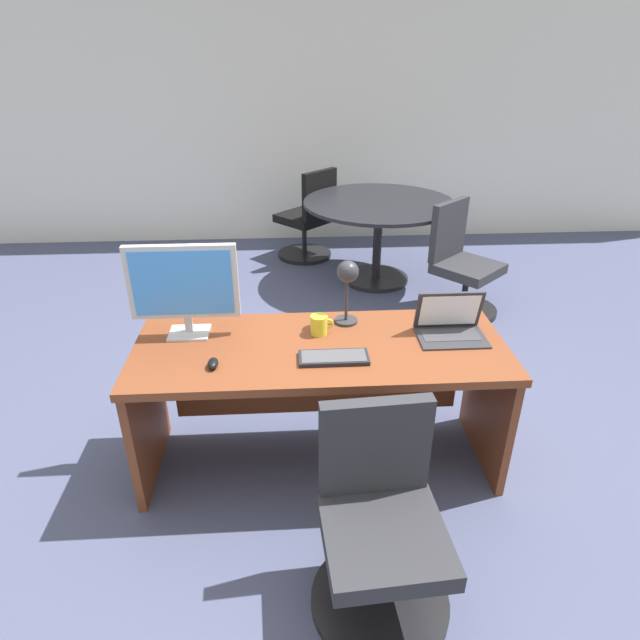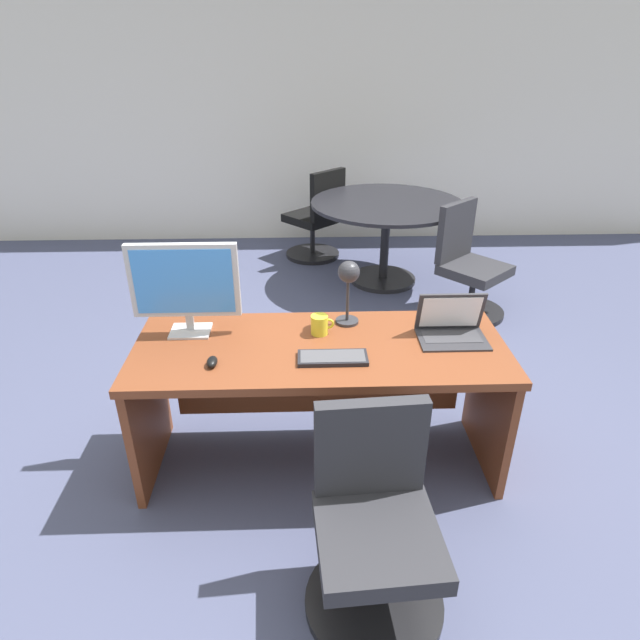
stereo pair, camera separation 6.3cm
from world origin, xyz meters
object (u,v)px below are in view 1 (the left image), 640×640
Objects in this scene: mouse at (213,363)px; desk_lamp at (347,280)px; office_chair at (380,533)px; meeting_table at (379,221)px; keyboard at (334,358)px; coffee_mug at (320,325)px; meeting_chair_near at (461,270)px; laptop at (450,322)px; desk at (320,374)px; monitor at (183,285)px; meeting_chair_far at (309,223)px.

desk_lamp is (0.64, 0.37, 0.23)m from mouse.
office_chair reaches higher than meeting_table.
keyboard is 0.26m from coffee_mug.
meeting_table is 0.91m from meeting_chair_near.
laptop is 1.09m from office_chair.
monitor is at bearing 170.65° from desk.
desk_lamp is 0.26m from coffee_mug.
mouse reaches higher than meeting_table.
coffee_mug is 0.12× the size of meeting_chair_far.
desk_lamp is at bearing 30.00° from mouse.
monitor is at bearing 176.94° from coffee_mug.
laptop is at bearing 61.83° from office_chair.
meeting_chair_near is at bearing -48.54° from meeting_table.
mouse is 2.86m from meeting_table.
desk_lamp is 3.11× the size of coffee_mug.
office_chair is (0.68, -0.63, -0.41)m from mouse.
keyboard is (-0.60, -0.21, -0.06)m from laptop.
laptop is 0.64m from keyboard.
desk_lamp is at bearing -103.42° from meeting_table.
desk is 2.15m from meeting_chair_near.
office_chair is (0.04, -1.00, -0.64)m from desk_lamp.
monitor is 0.57× the size of meeting_chair_far.
monitor reaches higher than coffee_mug.
monitor is 2.59m from meeting_chair_near.
meeting_chair_near is at bearing 47.69° from mouse.
laptop is 1.86m from meeting_chair_near.
desk_lamp is 2.94m from meeting_chair_far.
monitor is 0.43m from mouse.
office_chair is (0.13, -0.66, -0.40)m from keyboard.
desk is at bearing 102.38° from office_chair.
desk_lamp is 0.38× the size of meeting_chair_far.
coffee_mug is (0.01, 0.07, 0.25)m from desk.
laptop reaches higher than meeting_chair_near.
coffee_mug is at bearing -91.24° from meeting_chair_far.
meeting_chair_near reaches higher than coffee_mug.
desk_lamp is at bearing 165.48° from laptop.
desk is 0.26m from coffee_mug.
meeting_chair_near is (1.76, 1.94, -0.39)m from mouse.
meeting_chair_far is (0.07, 3.04, -0.16)m from desk.
mouse reaches higher than keyboard.
laptop reaches higher than meeting_table.
desk_lamp is 0.26× the size of meeting_table.
meeting_chair_near is at bearing 57.53° from keyboard.
meeting_chair_far is (-0.58, 3.00, -0.42)m from laptop.
mouse is at bearing -64.01° from monitor.
coffee_mug is 1.03m from office_chair.
coffee_mug is 2.42m from meeting_table.
laptop is 2.93× the size of coffee_mug.
meeting_chair_near is 0.98× the size of meeting_chair_far.
keyboard is at bearing -90.30° from meeting_chair_far.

